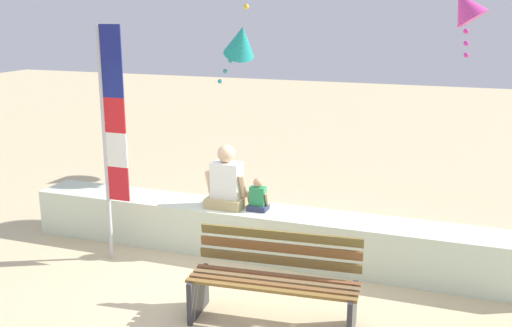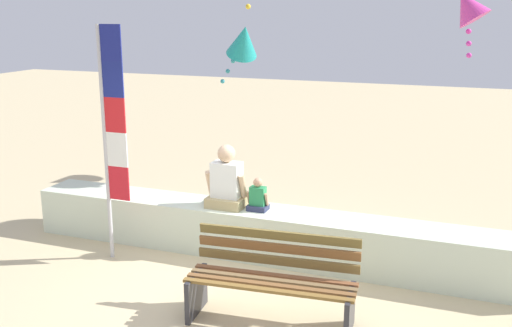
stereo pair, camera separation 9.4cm
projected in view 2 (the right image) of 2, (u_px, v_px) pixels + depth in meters
The scene contains 8 objects.
ground_plane at pixel (240, 289), 6.74m from camera, with size 40.00×40.00×0.00m, color #CDBA8D.
seawall_ledge at pixel (269, 234), 7.56m from camera, with size 6.59×0.64×0.62m, color silver.
park_bench at pixel (272, 282), 5.98m from camera, with size 1.75×0.75×0.88m.
person_adult at pixel (227, 183), 7.57m from camera, with size 0.53×0.39×0.81m.
person_child at pixel (258, 198), 7.46m from camera, with size 0.28×0.20×0.42m.
flag_banner at pixel (111, 129), 7.17m from camera, with size 0.33×0.05×2.92m.
kite_magenta at pixel (468, 7), 8.46m from camera, with size 0.71×0.72×1.07m.
kite_teal at pixel (243, 41), 10.71m from camera, with size 0.92×0.96×1.15m.
Camera 2 is at (2.33, -5.70, 3.08)m, focal length 41.63 mm.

